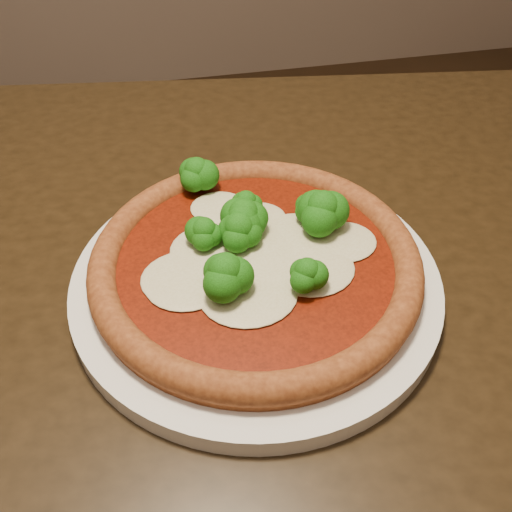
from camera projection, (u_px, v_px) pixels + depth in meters
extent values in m
cube|color=black|center=(183.00, 322.00, 0.52)|extent=(1.19, 1.02, 0.04)
cylinder|color=black|center=(466.00, 280.00, 1.08)|extent=(0.06, 0.06, 0.71)
cylinder|color=silver|center=(256.00, 281.00, 0.51)|extent=(0.33, 0.33, 0.02)
cylinder|color=brown|center=(255.00, 266.00, 0.51)|extent=(0.29, 0.29, 0.01)
torus|color=brown|center=(255.00, 260.00, 0.50)|extent=(0.29, 0.29, 0.03)
cylinder|color=#681504|center=(255.00, 260.00, 0.50)|extent=(0.24, 0.24, 0.00)
ellipsoid|color=beige|center=(184.00, 277.00, 0.48)|extent=(0.07, 0.07, 0.01)
ellipsoid|color=beige|center=(218.00, 207.00, 0.55)|extent=(0.05, 0.05, 0.00)
ellipsoid|color=beige|center=(257.00, 219.00, 0.54)|extent=(0.06, 0.05, 0.00)
ellipsoid|color=beige|center=(343.00, 241.00, 0.51)|extent=(0.06, 0.06, 0.00)
ellipsoid|color=beige|center=(311.00, 268.00, 0.49)|extent=(0.08, 0.07, 0.01)
ellipsoid|color=beige|center=(298.00, 240.00, 0.51)|extent=(0.09, 0.08, 0.01)
ellipsoid|color=beige|center=(214.00, 249.00, 0.51)|extent=(0.08, 0.07, 0.01)
ellipsoid|color=beige|center=(249.00, 294.00, 0.47)|extent=(0.08, 0.07, 0.01)
ellipsoid|color=beige|center=(246.00, 255.00, 0.50)|extent=(0.11, 0.10, 0.01)
ellipsoid|color=beige|center=(188.00, 283.00, 0.48)|extent=(0.07, 0.06, 0.01)
ellipsoid|color=#207C13|center=(307.00, 272.00, 0.46)|extent=(0.04, 0.04, 0.03)
ellipsoid|color=#207C13|center=(243.00, 221.00, 0.50)|extent=(0.05, 0.05, 0.04)
ellipsoid|color=#207C13|center=(323.00, 209.00, 0.51)|extent=(0.05, 0.05, 0.04)
ellipsoid|color=#207C13|center=(311.00, 205.00, 0.52)|extent=(0.04, 0.04, 0.03)
ellipsoid|color=#207C13|center=(204.00, 231.00, 0.50)|extent=(0.04, 0.04, 0.03)
ellipsoid|color=#207C13|center=(246.00, 203.00, 0.53)|extent=(0.03, 0.03, 0.03)
ellipsoid|color=#207C13|center=(225.00, 272.00, 0.45)|extent=(0.05, 0.05, 0.04)
ellipsoid|color=#207C13|center=(239.00, 229.00, 0.49)|extent=(0.04, 0.04, 0.04)
ellipsoid|color=#207C13|center=(197.00, 172.00, 0.56)|extent=(0.04, 0.04, 0.04)
ellipsoid|color=#207C13|center=(244.00, 216.00, 0.50)|extent=(0.05, 0.05, 0.04)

